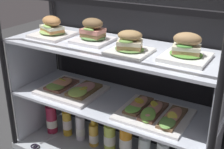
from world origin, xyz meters
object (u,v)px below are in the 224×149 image
juice_bottle_back_center (52,119)px  juice_bottle_front_right_end (80,127)px  plated_roll_sandwich_center (93,33)px  open_sandwich_tray_near_left_corner (72,89)px  plated_roll_sandwich_left_of_center (187,50)px  juice_bottle_front_second (94,134)px  juice_bottle_front_fourth (110,137)px  open_sandwich_tray_mid_right (154,113)px  juice_bottle_back_right (67,123)px  plated_roll_sandwich_near_left_corner (52,29)px  juice_bottle_near_post (126,142)px  plated_roll_sandwich_far_left (130,45)px  juice_bottle_front_middle (144,149)px  kitchen_scissors (38,145)px

juice_bottle_back_center → juice_bottle_front_right_end: 0.21m
plated_roll_sandwich_center → open_sandwich_tray_near_left_corner: bearing=-166.2°
plated_roll_sandwich_left_of_center → juice_bottle_front_second: plated_roll_sandwich_left_of_center is taller
juice_bottle_front_fourth → open_sandwich_tray_mid_right: bearing=-9.6°
plated_roll_sandwich_left_of_center → juice_bottle_back_right: size_ratio=0.92×
plated_roll_sandwich_near_left_corner → juice_bottle_back_right: 0.61m
plated_roll_sandwich_left_of_center → juice_bottle_back_right: plated_roll_sandwich_left_of_center is taller
juice_bottle_front_second → open_sandwich_tray_mid_right: bearing=-7.5°
open_sandwich_tray_near_left_corner → open_sandwich_tray_mid_right: 0.51m
open_sandwich_tray_near_left_corner → juice_bottle_near_post: bearing=5.3°
plated_roll_sandwich_center → juice_bottle_front_right_end: size_ratio=0.90×
plated_roll_sandwich_near_left_corner → juice_bottle_back_center: bearing=168.9°
plated_roll_sandwich_center → juice_bottle_front_second: bearing=152.4°
juice_bottle_back_center → plated_roll_sandwich_left_of_center: bearing=0.1°
juice_bottle_front_right_end → juice_bottle_front_fourth: (0.22, -0.02, 0.02)m
plated_roll_sandwich_left_of_center → open_sandwich_tray_near_left_corner: 0.71m
plated_roll_sandwich_far_left → juice_bottle_front_middle: (0.06, 0.08, -0.61)m
plated_roll_sandwich_center → juice_bottle_back_right: plated_roll_sandwich_center is taller
juice_bottle_back_center → juice_bottle_front_middle: bearing=2.6°
plated_roll_sandwich_near_left_corner → plated_roll_sandwich_left_of_center: size_ratio=1.03×
juice_bottle_back_right → juice_bottle_front_right_end: bearing=2.2°
plated_roll_sandwich_near_left_corner → open_sandwich_tray_near_left_corner: 0.35m
plated_roll_sandwich_near_left_corner → juice_bottle_front_second: size_ratio=1.03×
plated_roll_sandwich_far_left → juice_bottle_near_post: 0.59m
juice_bottle_back_center → kitchen_scissors: bearing=-81.2°
juice_bottle_front_second → juice_bottle_near_post: bearing=-3.0°
plated_roll_sandwich_far_left → juice_bottle_front_middle: size_ratio=0.93×
juice_bottle_back_right → juice_bottle_near_post: juice_bottle_near_post is taller
juice_bottle_front_fourth → juice_bottle_front_right_end: bearing=175.8°
juice_bottle_front_second → juice_bottle_front_middle: juice_bottle_front_middle is taller
kitchen_scissors → plated_roll_sandwich_left_of_center: bearing=11.5°
plated_roll_sandwich_center → juice_bottle_front_right_end: plated_roll_sandwich_center is taller
plated_roll_sandwich_center → open_sandwich_tray_near_left_corner: 0.36m
kitchen_scissors → plated_roll_sandwich_center: bearing=28.9°
juice_bottle_front_fourth → juice_bottle_near_post: bearing=-3.5°
plated_roll_sandwich_far_left → kitchen_scissors: (-0.55, -0.11, -0.69)m
open_sandwich_tray_mid_right → juice_bottle_back_right: 0.67m
plated_roll_sandwich_center → juice_bottle_front_middle: bearing=4.2°
juice_bottle_near_post → kitchen_scissors: juice_bottle_near_post is taller
plated_roll_sandwich_center → juice_bottle_back_center: (-0.33, -0.01, -0.61)m
juice_bottle_near_post → plated_roll_sandwich_far_left: bearing=-55.4°
plated_roll_sandwich_far_left → plated_roll_sandwich_left_of_center: plated_roll_sandwich_left_of_center is taller
plated_roll_sandwich_center → plated_roll_sandwich_left_of_center: size_ratio=0.93×
juice_bottle_back_right → kitchen_scissors: (-0.08, -0.19, -0.08)m
plated_roll_sandwich_left_of_center → juice_bottle_near_post: size_ratio=0.84×
plated_roll_sandwich_far_left → plated_roll_sandwich_left_of_center: bearing=12.8°
open_sandwich_tray_near_left_corner → juice_bottle_near_post: (0.34, 0.03, -0.26)m
juice_bottle_back_center → juice_bottle_front_second: size_ratio=1.15×
juice_bottle_back_center → juice_bottle_back_right: juice_bottle_back_center is taller
juice_bottle_front_second → juice_bottle_front_fourth: bearing=-2.4°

